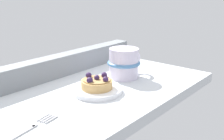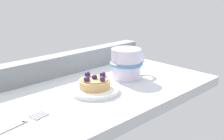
{
  "view_description": "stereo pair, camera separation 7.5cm",
  "coord_description": "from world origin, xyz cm",
  "px_view_note": "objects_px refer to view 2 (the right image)",
  "views": [
    {
      "loc": [
        -50.33,
        -47.06,
        25.95
      ],
      "look_at": [
        4.81,
        -1.34,
        4.1
      ],
      "focal_mm": 45.25,
      "sensor_mm": 36.0,
      "label": 1
    },
    {
      "loc": [
        -45.26,
        -52.56,
        25.95
      ],
      "look_at": [
        4.81,
        -1.34,
        4.1
      ],
      "focal_mm": 45.25,
      "sensor_mm": 36.0,
      "label": 2
    }
  ],
  "objects_px": {
    "dessert_plate": "(95,90)",
    "raspberry_tart": "(95,83)",
    "dessert_fork": "(14,126)",
    "coffee_mug": "(128,64)"
  },
  "relations": [
    {
      "from": "dessert_plate",
      "to": "raspberry_tart",
      "type": "bearing_deg",
      "value": 46.27
    },
    {
      "from": "dessert_plate",
      "to": "dessert_fork",
      "type": "relative_size",
      "value": 0.79
    },
    {
      "from": "dessert_fork",
      "to": "coffee_mug",
      "type": "bearing_deg",
      "value": 7.54
    },
    {
      "from": "dessert_fork",
      "to": "dessert_plate",
      "type": "bearing_deg",
      "value": 7.89
    },
    {
      "from": "dessert_plate",
      "to": "coffee_mug",
      "type": "distance_m",
      "value": 0.15
    },
    {
      "from": "coffee_mug",
      "to": "dessert_plate",
      "type": "bearing_deg",
      "value": -173.02
    },
    {
      "from": "raspberry_tart",
      "to": "dessert_fork",
      "type": "relative_size",
      "value": 0.49
    },
    {
      "from": "raspberry_tart",
      "to": "dessert_fork",
      "type": "xyz_separation_m",
      "value": [
        -0.23,
        -0.03,
        -0.02
      ]
    },
    {
      "from": "dessert_plate",
      "to": "coffee_mug",
      "type": "bearing_deg",
      "value": 6.98
    },
    {
      "from": "raspberry_tart",
      "to": "dessert_fork",
      "type": "distance_m",
      "value": 0.23
    }
  ]
}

